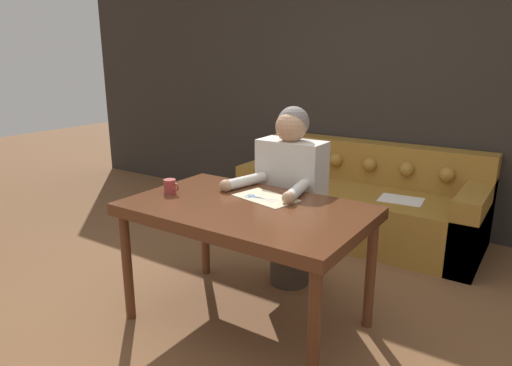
% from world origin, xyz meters
% --- Properties ---
extents(ground_plane, '(16.00, 16.00, 0.00)m').
position_xyz_m(ground_plane, '(0.00, 0.00, 0.00)').
color(ground_plane, brown).
extents(wall_back, '(8.00, 0.06, 2.60)m').
position_xyz_m(wall_back, '(0.00, 2.22, 1.30)').
color(wall_back, '#2D2823').
rests_on(wall_back, ground_plane).
extents(dining_table, '(1.39, 0.86, 0.76)m').
position_xyz_m(dining_table, '(-0.07, 0.01, 0.68)').
color(dining_table, '#562D19').
rests_on(dining_table, ground_plane).
extents(couch, '(2.08, 0.90, 0.81)m').
position_xyz_m(couch, '(-0.03, 1.77, 0.29)').
color(couch, olive).
rests_on(couch, ground_plane).
extents(person, '(0.54, 0.62, 1.27)m').
position_xyz_m(person, '(-0.11, 0.59, 0.66)').
color(person, '#33281E').
rests_on(person, ground_plane).
extents(pattern_paper_main, '(0.42, 0.30, 0.00)m').
position_xyz_m(pattern_paper_main, '(-0.05, 0.18, 0.76)').
color(pattern_paper_main, beige).
rests_on(pattern_paper_main, dining_table).
extents(scissors, '(0.21, 0.07, 0.01)m').
position_xyz_m(scissors, '(-0.10, 0.16, 0.76)').
color(scissors, silver).
rests_on(scissors, dining_table).
extents(mug, '(0.11, 0.08, 0.09)m').
position_xyz_m(mug, '(-0.59, -0.07, 0.80)').
color(mug, '#9E3833').
rests_on(mug, dining_table).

